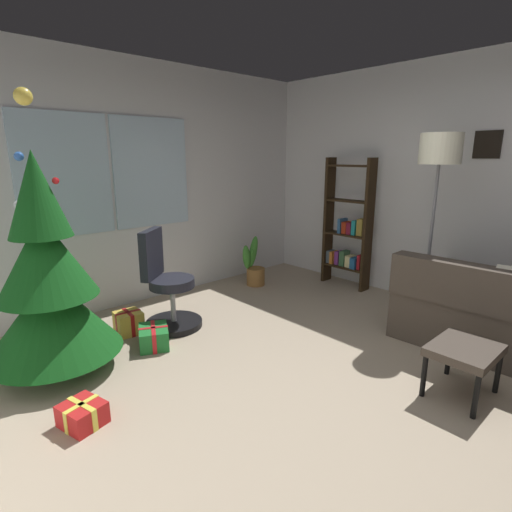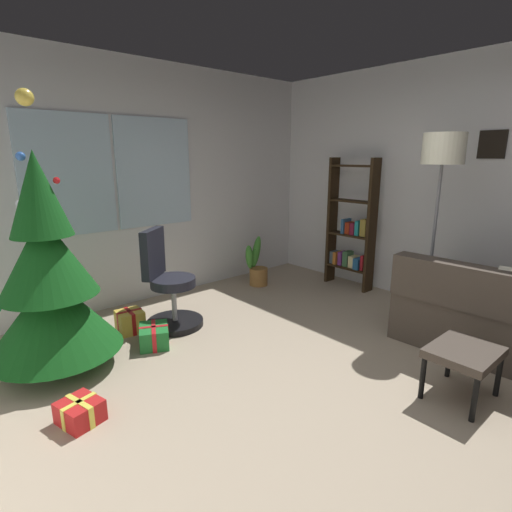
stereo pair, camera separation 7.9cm
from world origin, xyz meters
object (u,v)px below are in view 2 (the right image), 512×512
at_px(footstool, 464,355).
at_px(gift_box_green, 154,336).
at_px(gift_box_gold, 130,321).
at_px(floor_lamp, 442,162).
at_px(gift_box_red, 80,412).
at_px(potted_plant, 256,267).
at_px(office_chair, 168,289).
at_px(bookshelf, 351,231).
at_px(holiday_tree, 49,283).

height_order(footstool, gift_box_green, footstool).
xyz_separation_m(gift_box_gold, floor_lamp, (2.33, -1.81, 1.50)).
relative_size(gift_box_gold, floor_lamp, 0.14).
bearing_deg(gift_box_gold, footstool, -63.49).
bearing_deg(floor_lamp, gift_box_red, 166.87).
bearing_deg(floor_lamp, potted_plant, 101.83).
distance_m(gift_box_gold, floor_lamp, 3.31).
height_order(office_chair, potted_plant, office_chair).
distance_m(gift_box_red, bookshelf, 3.68).
bearing_deg(footstool, holiday_tree, 130.86).
relative_size(holiday_tree, floor_lamp, 1.13).
bearing_deg(gift_box_gold, office_chair, -18.50).
relative_size(gift_box_red, gift_box_green, 0.75).
height_order(gift_box_red, bookshelf, bookshelf).
relative_size(bookshelf, floor_lamp, 0.88).
bearing_deg(bookshelf, gift_box_green, 176.89).
relative_size(gift_box_gold, bookshelf, 0.16).
xyz_separation_m(footstool, gift_box_gold, (-1.28, 2.57, -0.22)).
bearing_deg(gift_box_gold, floor_lamp, -37.85).
distance_m(footstool, potted_plant, 2.92).
relative_size(footstool, floor_lamp, 0.26).
xyz_separation_m(holiday_tree, bookshelf, (3.48, -0.30, 0.01)).
bearing_deg(floor_lamp, bookshelf, 70.82).
xyz_separation_m(office_chair, potted_plant, (1.52, 0.40, -0.15)).
relative_size(footstool, holiday_tree, 0.23).
xyz_separation_m(footstool, gift_box_green, (-1.24, 2.16, -0.23)).
bearing_deg(bookshelf, gift_box_gold, 168.55).
bearing_deg(potted_plant, footstool, -101.99).
xyz_separation_m(gift_box_red, office_chair, (1.19, 0.95, 0.31)).
relative_size(footstool, bookshelf, 0.30).
bearing_deg(floor_lamp, gift_box_gold, 142.15).
bearing_deg(office_chair, gift_box_red, -141.34).
bearing_deg(holiday_tree, gift_box_green, -11.35).
relative_size(office_chair, potted_plant, 1.50).
bearing_deg(gift_box_red, holiday_tree, 82.42).
xyz_separation_m(bookshelf, potted_plant, (-0.87, 0.84, -0.50)).
bearing_deg(bookshelf, footstool, -126.32).
bearing_deg(potted_plant, gift_box_red, -153.45).
distance_m(gift_box_gold, bookshelf, 2.89).
distance_m(footstool, gift_box_red, 2.60).
relative_size(floor_lamp, potted_plant, 2.85).
bearing_deg(gift_box_gold, gift_box_green, -84.46).
distance_m(gift_box_green, office_chair, 0.53).
bearing_deg(gift_box_gold, holiday_tree, -160.14).
bearing_deg(bookshelf, potted_plant, 136.03).
height_order(gift_box_red, gift_box_gold, gift_box_gold).
height_order(holiday_tree, floor_lamp, holiday_tree).
xyz_separation_m(holiday_tree, gift_box_green, (0.76, -0.15, -0.63)).
height_order(office_chair, bookshelf, bookshelf).
relative_size(bookshelf, potted_plant, 2.51).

